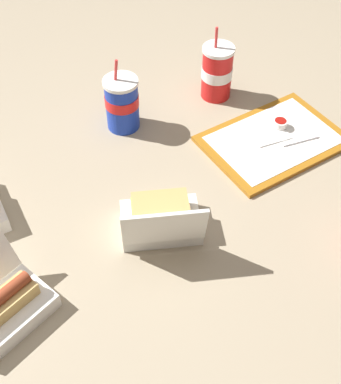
{
  "coord_description": "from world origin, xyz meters",
  "views": [
    {
      "loc": [
        0.33,
        0.75,
        0.99
      ],
      "look_at": [
        -0.03,
        -0.03,
        0.05
      ],
      "focal_mm": 50.0,
      "sensor_mm": 36.0,
      "label": 1
    }
  ],
  "objects_px": {
    "ketchup_cup": "(280,124)",
    "clamshell_sandwich_front": "(161,219)",
    "clamshell_hotdog_right": "(0,306)",
    "soda_cup_back": "(217,72)",
    "food_tray": "(274,141)",
    "soda_cup_front": "(122,103)",
    "plastic_fork": "(300,140)"
  },
  "relations": [
    {
      "from": "plastic_fork",
      "to": "clamshell_sandwich_front",
      "type": "bearing_deg",
      "value": 18.63
    },
    {
      "from": "soda_cup_back",
      "to": "ketchup_cup",
      "type": "bearing_deg",
      "value": 110.71
    },
    {
      "from": "ketchup_cup",
      "to": "plastic_fork",
      "type": "relative_size",
      "value": 0.36
    },
    {
      "from": "clamshell_hotdog_right",
      "to": "soda_cup_back",
      "type": "relative_size",
      "value": 1.11
    },
    {
      "from": "ketchup_cup",
      "to": "clamshell_hotdog_right",
      "type": "relative_size",
      "value": 0.16
    },
    {
      "from": "food_tray",
      "to": "plastic_fork",
      "type": "distance_m",
      "value": 0.07
    },
    {
      "from": "soda_cup_back",
      "to": "clamshell_hotdog_right",
      "type": "bearing_deg",
      "value": 32.38
    },
    {
      "from": "soda_cup_back",
      "to": "clamshell_sandwich_front",
      "type": "bearing_deg",
      "value": 48.33
    },
    {
      "from": "ketchup_cup",
      "to": "soda_cup_back",
      "type": "distance_m",
      "value": 0.24
    },
    {
      "from": "ketchup_cup",
      "to": "clamshell_hotdog_right",
      "type": "distance_m",
      "value": 0.87
    },
    {
      "from": "ketchup_cup",
      "to": "clamshell_sandwich_front",
      "type": "distance_m",
      "value": 0.48
    },
    {
      "from": "clamshell_hotdog_right",
      "to": "clamshell_sandwich_front",
      "type": "bearing_deg",
      "value": -169.99
    },
    {
      "from": "ketchup_cup",
      "to": "clamshell_sandwich_front",
      "type": "height_order",
      "value": "clamshell_sandwich_front"
    },
    {
      "from": "food_tray",
      "to": "soda_cup_back",
      "type": "bearing_deg",
      "value": -80.22
    },
    {
      "from": "ketchup_cup",
      "to": "soda_cup_back",
      "type": "relative_size",
      "value": 0.18
    },
    {
      "from": "food_tray",
      "to": "plastic_fork",
      "type": "bearing_deg",
      "value": 147.35
    },
    {
      "from": "clamshell_hotdog_right",
      "to": "food_tray",
      "type": "bearing_deg",
      "value": -164.52
    },
    {
      "from": "soda_cup_front",
      "to": "ketchup_cup",
      "type": "bearing_deg",
      "value": 151.88
    },
    {
      "from": "clamshell_sandwich_front",
      "to": "soda_cup_front",
      "type": "distance_m",
      "value": 0.4
    },
    {
      "from": "clamshell_hotdog_right",
      "to": "soda_cup_front",
      "type": "distance_m",
      "value": 0.64
    },
    {
      "from": "soda_cup_front",
      "to": "clamshell_sandwich_front",
      "type": "bearing_deg",
      "value": 81.27
    },
    {
      "from": "soda_cup_front",
      "to": "soda_cup_back",
      "type": "height_order",
      "value": "soda_cup_back"
    },
    {
      "from": "plastic_fork",
      "to": "soda_cup_back",
      "type": "xyz_separation_m",
      "value": [
        0.1,
        -0.29,
        0.07
      ]
    },
    {
      "from": "clamshell_hotdog_right",
      "to": "soda_cup_back",
      "type": "xyz_separation_m",
      "value": [
        -0.75,
        -0.48,
        0.04
      ]
    },
    {
      "from": "clamshell_sandwich_front",
      "to": "soda_cup_back",
      "type": "relative_size",
      "value": 1.01
    },
    {
      "from": "food_tray",
      "to": "soda_cup_front",
      "type": "relative_size",
      "value": 1.87
    },
    {
      "from": "clamshell_sandwich_front",
      "to": "clamshell_hotdog_right",
      "type": "bearing_deg",
      "value": 10.01
    },
    {
      "from": "ketchup_cup",
      "to": "clamshell_sandwich_front",
      "type": "bearing_deg",
      "value": 22.62
    },
    {
      "from": "food_tray",
      "to": "clamshell_hotdog_right",
      "type": "height_order",
      "value": "clamshell_hotdog_right"
    },
    {
      "from": "plastic_fork",
      "to": "clamshell_hotdog_right",
      "type": "bearing_deg",
      "value": 16.97
    },
    {
      "from": "ketchup_cup",
      "to": "clamshell_hotdog_right",
      "type": "height_order",
      "value": "clamshell_hotdog_right"
    },
    {
      "from": "clamshell_sandwich_front",
      "to": "soda_cup_front",
      "type": "bearing_deg",
      "value": -98.73
    }
  ]
}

